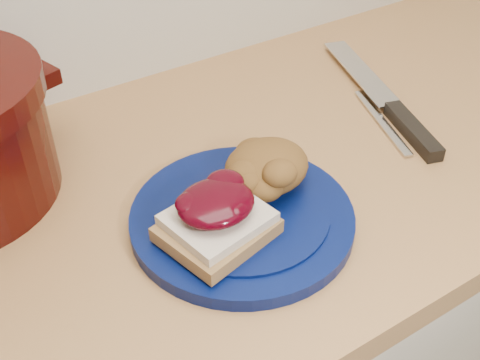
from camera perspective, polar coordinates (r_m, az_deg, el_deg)
plate at (r=0.72m, az=0.19°, el=-3.64°), size 0.30×0.30×0.02m
sandwich at (r=0.67m, az=-2.23°, el=-3.55°), size 0.13×0.12×0.06m
stuffing_mound at (r=0.73m, az=2.54°, el=1.28°), size 0.12×0.11×0.05m
chef_knife at (r=0.94m, az=14.67°, el=6.16°), size 0.13×0.35×0.02m
butter_knife at (r=0.92m, az=13.32°, el=5.42°), size 0.07×0.17×0.00m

